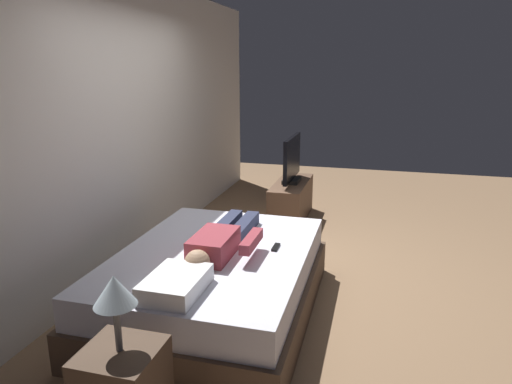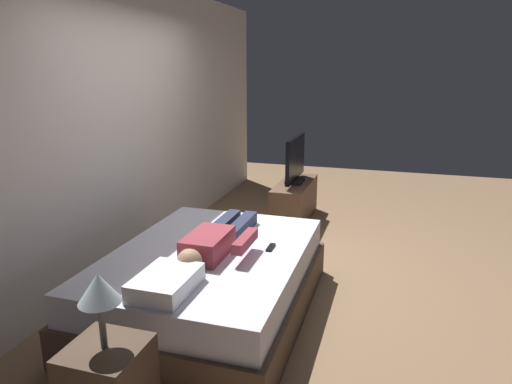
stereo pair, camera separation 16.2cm
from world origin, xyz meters
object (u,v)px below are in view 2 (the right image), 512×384
person (216,240)px  remote (271,247)px  tv (295,161)px  tv_stand (294,201)px  bed (210,282)px  pillow (166,283)px  lamp (99,290)px

person → remote: size_ratio=8.40×
tv → tv_stand: bearing=0.0°
bed → remote: (0.18, -0.45, 0.29)m
tv_stand → person: bearing=178.0°
pillow → tv_stand: bearing=-2.4°
tv_stand → pillow: bearing=177.6°
pillow → lamp: lamp is taller
remote → tv_stand: (2.32, 0.32, -0.30)m
person → bed: bearing=120.7°
bed → lamp: bearing=178.5°
tv → lamp: tv is taller
bed → remote: bearing=-68.3°
remote → tv_stand: remote is taller
pillow → person: size_ratio=0.38×
tv → lamp: bearing=177.4°
pillow → tv: (3.22, -0.14, 0.18)m
bed → tv: bearing=-3.1°
pillow → remote: 1.00m
bed → remote: size_ratio=13.80×
lamp → bed: bearing=-1.5°
bed → remote: remote is taller
tv_stand → lamp: (-3.84, 0.17, 0.60)m
person → tv_stand: 2.50m
pillow → remote: size_ratio=3.20×
bed → person: size_ratio=1.64×
tv_stand → lamp: lamp is taller
pillow → tv: 3.22m
bed → pillow: 0.79m
person → pillow: bearing=176.3°
person → tv_stand: bearing=-2.0°
bed → person: (0.03, -0.05, 0.36)m
remote → tv: (2.32, 0.32, 0.24)m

